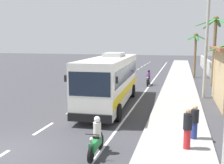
{
  "coord_description": "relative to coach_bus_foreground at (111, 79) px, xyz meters",
  "views": [
    {
      "loc": [
        6.9,
        -8.52,
        4.55
      ],
      "look_at": [
        2.17,
        8.9,
        1.7
      ],
      "focal_mm": 41.02,
      "sensor_mm": 36.0,
      "label": 1
    }
  ],
  "objects": [
    {
      "name": "lane_markings",
      "position": [
        0.27,
        5.92,
        -1.94
      ],
      "size": [
        3.93,
        71.18,
        0.01
      ],
      "color": "white",
      "rests_on": "ground"
    },
    {
      "name": "ground_plane",
      "position": [
        -2.07,
        -8.93,
        -1.94
      ],
      "size": [
        160.0,
        160.0,
        0.0
      ],
      "primitive_type": "plane",
      "color": "#3A3A3F"
    },
    {
      "name": "coach_bus_foreground",
      "position": [
        0.0,
        0.0,
        0.0
      ],
      "size": [
        3.31,
        10.66,
        3.73
      ],
      "color": "silver",
      "rests_on": "ground"
    },
    {
      "name": "motorcycle_beside_bus",
      "position": [
        1.57,
        9.28,
        -1.28
      ],
      "size": [
        0.56,
        1.96,
        1.61
      ],
      "color": "black",
      "rests_on": "ground"
    },
    {
      "name": "sidewalk_kerb",
      "position": [
        4.73,
        1.07,
        -1.87
      ],
      "size": [
        3.2,
        90.0,
        0.14
      ],
      "primitive_type": "cube",
      "color": "#999993",
      "rests_on": "ground"
    },
    {
      "name": "palm_second",
      "position": [
        6.47,
        16.63,
        1.97
      ],
      "size": [
        2.42,
        2.57,
        5.62
      ],
      "color": "brown",
      "rests_on": "ground"
    },
    {
      "name": "pedestrian_near_kerb",
      "position": [
        5.19,
        -6.87,
        -0.92
      ],
      "size": [
        0.36,
        0.36,
        1.69
      ],
      "rotation": [
        0.0,
        0.0,
        5.73
      ],
      "color": "red",
      "rests_on": "sidewalk_kerb"
    },
    {
      "name": "utility_pole_mid",
      "position": [
        6.7,
        4.3,
        3.26
      ],
      "size": [
        1.94,
        0.24,
        10.07
      ],
      "color": "#9E9E99",
      "rests_on": "ground"
    },
    {
      "name": "motorcycle_trailing",
      "position": [
        1.63,
        -8.11,
        -1.3
      ],
      "size": [
        0.56,
        1.96,
        1.57
      ],
      "color": "black",
      "rests_on": "ground"
    },
    {
      "name": "pedestrian_far_walk",
      "position": [
        5.53,
        -5.62,
        -0.98
      ],
      "size": [
        0.36,
        0.36,
        1.58
      ],
      "rotation": [
        0.0,
        0.0,
        2.6
      ],
      "color": "navy",
      "rests_on": "sidewalk_kerb"
    },
    {
      "name": "palm_nearest",
      "position": [
        7.98,
        10.37,
        3.05
      ],
      "size": [
        4.05,
        3.81,
        7.07
      ],
      "color": "brown",
      "rests_on": "ground"
    }
  ]
}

